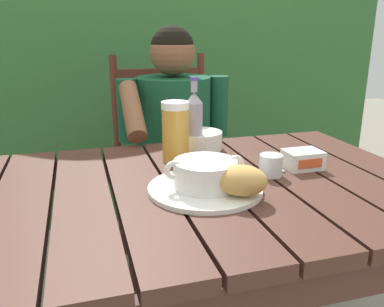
% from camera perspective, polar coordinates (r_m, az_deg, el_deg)
% --- Properties ---
extents(dining_table, '(1.30, 0.83, 0.78)m').
position_cam_1_polar(dining_table, '(1.10, 0.38, -9.29)').
color(dining_table, '#4A2921').
rests_on(dining_table, ground_plane).
extents(hedge_backdrop, '(3.36, 0.98, 2.21)m').
position_cam_1_polar(hedge_backdrop, '(2.69, -11.28, 13.92)').
color(hedge_backdrop, '#326631').
rests_on(hedge_backdrop, ground_plane).
extents(chair_near_diner, '(0.47, 0.43, 1.06)m').
position_cam_1_polar(chair_near_diner, '(1.96, -3.69, -2.51)').
color(chair_near_diner, '#56261B').
rests_on(chair_near_diner, ground_plane).
extents(person_eating, '(0.48, 0.47, 1.19)m').
position_cam_1_polar(person_eating, '(1.71, -2.42, 1.46)').
color(person_eating, '#164C2F').
rests_on(person_eating, ground_plane).
extents(serving_plate, '(0.29, 0.29, 0.01)m').
position_cam_1_polar(serving_plate, '(1.01, 1.90, -5.03)').
color(serving_plate, white).
rests_on(serving_plate, dining_table).
extents(soup_bowl, '(0.21, 0.16, 0.08)m').
position_cam_1_polar(soup_bowl, '(1.00, 1.93, -2.81)').
color(soup_bowl, white).
rests_on(soup_bowl, serving_plate).
extents(bread_roll, '(0.15, 0.14, 0.07)m').
position_cam_1_polar(bread_roll, '(0.95, 7.12, -3.86)').
color(bread_roll, tan).
rests_on(bread_roll, serving_plate).
extents(beer_glass, '(0.08, 0.08, 0.19)m').
position_cam_1_polar(beer_glass, '(1.23, -2.52, 3.19)').
color(beer_glass, gold).
rests_on(beer_glass, dining_table).
extents(beer_bottle, '(0.06, 0.06, 0.25)m').
position_cam_1_polar(beer_bottle, '(1.31, 0.30, 4.65)').
color(beer_bottle, gray).
rests_on(beer_bottle, dining_table).
extents(water_glass_small, '(0.07, 0.07, 0.06)m').
position_cam_1_polar(water_glass_small, '(1.13, 11.26, -1.66)').
color(water_glass_small, silver).
rests_on(water_glass_small, dining_table).
extents(butter_tub, '(0.11, 0.08, 0.05)m').
position_cam_1_polar(butter_tub, '(1.22, 15.64, -0.83)').
color(butter_tub, white).
rests_on(butter_tub, dining_table).
extents(table_knife, '(0.16, 0.05, 0.01)m').
position_cam_1_polar(table_knife, '(1.12, 9.38, -3.14)').
color(table_knife, silver).
rests_on(table_knife, dining_table).
extents(diner_bowl, '(0.15, 0.15, 0.06)m').
position_cam_1_polar(diner_bowl, '(1.37, 1.14, 1.93)').
color(diner_bowl, white).
rests_on(diner_bowl, dining_table).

